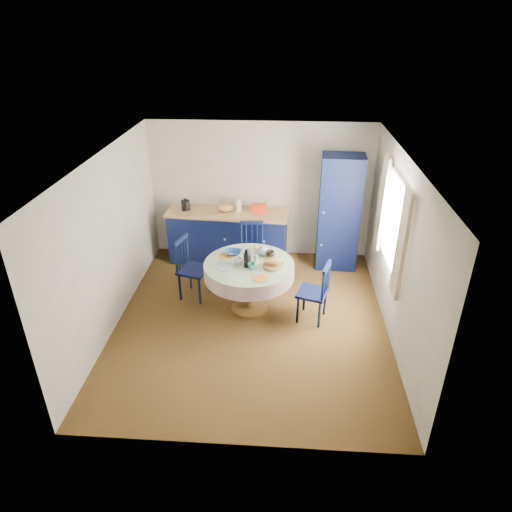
{
  "coord_description": "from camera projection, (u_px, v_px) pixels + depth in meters",
  "views": [
    {
      "loc": [
        0.45,
        -5.6,
        4.1
      ],
      "look_at": [
        0.06,
        0.2,
        1.0
      ],
      "focal_mm": 32.0,
      "sensor_mm": 36.0,
      "label": 1
    }
  ],
  "objects": [
    {
      "name": "window",
      "position": [
        393.0,
        224.0,
        6.32
      ],
      "size": [
        0.1,
        1.74,
        1.45
      ],
      "color": "white",
      "rests_on": "wall_right"
    },
    {
      "name": "mug_d",
      "position": [
        242.0,
        249.0,
        7.09
      ],
      "size": [
        0.09,
        0.09,
        0.09
      ],
      "primitive_type": "imported",
      "color": "silver",
      "rests_on": "dining_table"
    },
    {
      "name": "chair_far",
      "position": [
        252.0,
        251.0,
        7.81
      ],
      "size": [
        0.48,
        0.46,
        1.0
      ],
      "rotation": [
        0.0,
        0.0,
        0.07
      ],
      "color": "black",
      "rests_on": "floor"
    },
    {
      "name": "floor",
      "position": [
        251.0,
        321.0,
        6.89
      ],
      "size": [
        4.5,
        4.5,
        0.0
      ],
      "primitive_type": "plane",
      "color": "black",
      "rests_on": "ground"
    },
    {
      "name": "pantry_cabinet",
      "position": [
        339.0,
        213.0,
        7.95
      ],
      "size": [
        0.74,
        0.55,
        2.05
      ],
      "rotation": [
        0.0,
        0.0,
        -0.06
      ],
      "color": "black",
      "rests_on": "floor"
    },
    {
      "name": "mug_b",
      "position": [
        251.0,
        267.0,
        6.58
      ],
      "size": [
        0.11,
        0.11,
        0.1
      ],
      "primitive_type": "imported",
      "color": "teal",
      "rests_on": "dining_table"
    },
    {
      "name": "chair_left",
      "position": [
        191.0,
        268.0,
        7.27
      ],
      "size": [
        0.54,
        0.56,
        1.02
      ],
      "rotation": [
        0.0,
        0.0,
        1.3
      ],
      "color": "black",
      "rests_on": "floor"
    },
    {
      "name": "mug_c",
      "position": [
        270.0,
        254.0,
        6.92
      ],
      "size": [
        0.13,
        0.13,
        0.1
      ],
      "primitive_type": "imported",
      "color": "black",
      "rests_on": "dining_table"
    },
    {
      "name": "wall_right",
      "position": [
        398.0,
        251.0,
        6.18
      ],
      "size": [
        0.02,
        4.5,
        2.5
      ],
      "primitive_type": "cube",
      "color": "silver",
      "rests_on": "floor"
    },
    {
      "name": "kitchen_counter",
      "position": [
        228.0,
        236.0,
        8.36
      ],
      "size": [
        2.21,
        0.82,
        1.21
      ],
      "rotation": [
        0.0,
        0.0,
        -0.07
      ],
      "color": "black",
      "rests_on": "floor"
    },
    {
      "name": "cobalt_bowl",
      "position": [
        233.0,
        253.0,
        7.0
      ],
      "size": [
        0.24,
        0.24,
        0.06
      ],
      "primitive_type": "imported",
      "color": "navy",
      "rests_on": "dining_table"
    },
    {
      "name": "dining_table",
      "position": [
        250.0,
        271.0,
        6.83
      ],
      "size": [
        1.35,
        1.35,
        1.1
      ],
      "color": "#543C18",
      "rests_on": "floor"
    },
    {
      "name": "wall_left",
      "position": [
        110.0,
        242.0,
        6.42
      ],
      "size": [
        0.02,
        4.5,
        2.5
      ],
      "primitive_type": "cube",
      "color": "silver",
      "rests_on": "floor"
    },
    {
      "name": "ceiling",
      "position": [
        251.0,
        158.0,
        5.71
      ],
      "size": [
        4.5,
        4.5,
        0.0
      ],
      "primitive_type": "plane",
      "rotation": [
        3.14,
        0.0,
        0.0
      ],
      "color": "white",
      "rests_on": "wall_back"
    },
    {
      "name": "wall_back",
      "position": [
        261.0,
        191.0,
        8.28
      ],
      "size": [
        4.0,
        0.02,
        2.5
      ],
      "primitive_type": "cube",
      "color": "silver",
      "rests_on": "floor"
    },
    {
      "name": "mug_a",
      "position": [
        238.0,
        261.0,
        6.72
      ],
      "size": [
        0.14,
        0.14,
        0.11
      ],
      "primitive_type": "imported",
      "color": "silver",
      "rests_on": "dining_table"
    },
    {
      "name": "chair_right",
      "position": [
        315.0,
        292.0,
        6.7
      ],
      "size": [
        0.52,
        0.53,
        0.96
      ],
      "rotation": [
        0.0,
        0.0,
        -1.88
      ],
      "color": "black",
      "rests_on": "floor"
    }
  ]
}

